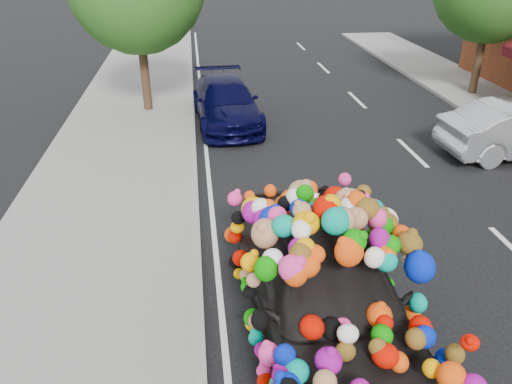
% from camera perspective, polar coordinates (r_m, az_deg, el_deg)
% --- Properties ---
extents(ground, '(100.00, 100.00, 0.00)m').
position_cam_1_polar(ground, '(9.06, 8.55, -8.82)').
color(ground, black).
rests_on(ground, ground).
extents(sidewalk, '(4.00, 60.00, 0.12)m').
position_cam_1_polar(sidewalk, '(8.99, -19.38, -10.12)').
color(sidewalk, gray).
rests_on(sidewalk, ground).
extents(kerb, '(0.15, 60.00, 0.13)m').
position_cam_1_polar(kerb, '(8.74, -6.67, -9.64)').
color(kerb, gray).
rests_on(kerb, ground).
extents(plush_art_car, '(2.60, 5.31, 2.36)m').
position_cam_1_polar(plush_art_car, '(6.96, 8.03, -8.79)').
color(plush_art_car, black).
rests_on(plush_art_car, ground).
extents(navy_sedan, '(2.15, 4.71, 1.34)m').
position_cam_1_polar(navy_sedan, '(15.85, -3.44, 10.21)').
color(navy_sedan, black).
rests_on(navy_sedan, ground).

